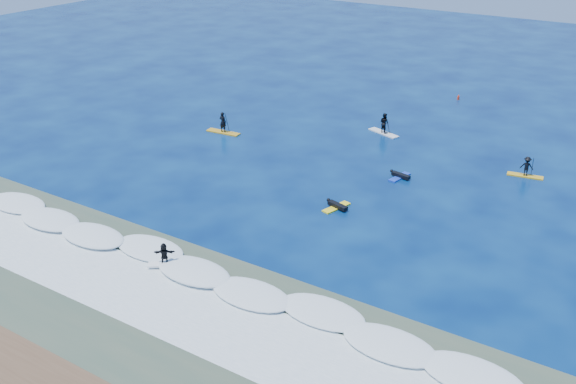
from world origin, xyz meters
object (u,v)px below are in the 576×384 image
Objects in this scene: sup_paddler_right at (527,168)px; marker_buoy at (458,97)px; sup_paddler_center at (384,125)px; wave_surfer at (164,255)px; prone_paddler_far at (400,176)px; sup_paddler_left at (223,125)px; prone_paddler_near at (337,206)px.

marker_buoy is (-10.76, 16.22, -0.47)m from sup_paddler_right.
wave_surfer is (-1.28, -27.20, -0.01)m from sup_paddler_center.
prone_paddler_far is (5.08, -8.19, -0.66)m from sup_paddler_center.
sup_paddler_left is 14.33m from sup_paddler_center.
marker_buoy is at bearing 18.44° from prone_paddler_far.
sup_paddler_left is 17.49m from prone_paddler_near.
sup_paddler_right is at bearing -45.31° from prone_paddler_far.
sup_paddler_left is 25.67m from sup_paddler_right.
sup_paddler_right is at bearing 24.20° from wave_surfer.
sup_paddler_center is (12.20, 7.51, 0.12)m from sup_paddler_left.
prone_paddler_near is 28.58m from marker_buoy.
sup_paddler_right is 4.71× the size of marker_buoy.
prone_paddler_far is (-7.97, -5.30, -0.56)m from sup_paddler_right.
prone_paddler_near is 12.89m from wave_surfer.
sup_paddler_center is at bearing 27.09° from sup_paddler_left.
wave_surfer is at bearing -129.63° from sup_paddler_right.
sup_paddler_right is 9.59m from prone_paddler_far.
sup_paddler_center reaches higher than marker_buoy.
marker_buoy is (-1.18, 28.56, 0.09)m from prone_paddler_near.
sup_paddler_center is 1.42× the size of prone_paddler_far.
sup_paddler_right reaches higher than prone_paddler_far.
prone_paddler_near is at bearing 178.19° from prone_paddler_far.
marker_buoy is at bearing 49.69° from wave_surfer.
prone_paddler_near is 1.04× the size of prone_paddler_far.
sup_paddler_left is at bearing 83.74° from wave_surfer.
prone_paddler_far is 1.17× the size of wave_surfer.
wave_surfer is at bearing -95.04° from marker_buoy.
sup_paddler_left is at bearing -128.25° from sup_paddler_center.
sup_paddler_center reaches higher than prone_paddler_far.
marker_buoy is (3.57, 40.53, -0.56)m from wave_surfer.
wave_surfer reaches higher than marker_buoy.
wave_surfer reaches higher than prone_paddler_near.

